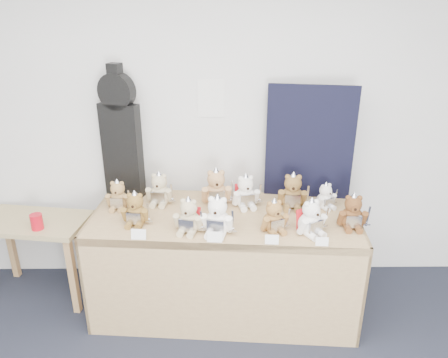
{
  "coord_description": "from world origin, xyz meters",
  "views": [
    {
      "loc": [
        0.2,
        -0.86,
        2.3
      ],
      "look_at": [
        0.23,
        1.89,
        1.14
      ],
      "focal_mm": 35.0,
      "sensor_mm": 36.0,
      "label": 1
    }
  ],
  "objects_px": {
    "red_cup": "(37,222)",
    "teddy_front_far_right": "(311,219)",
    "teddy_front_right": "(274,217)",
    "teddy_front_end": "(352,213)",
    "teddy_front_far_left": "(136,210)",
    "teddy_back_right": "(292,192)",
    "display_table": "(224,241)",
    "guitar_case": "(121,134)",
    "teddy_front_centre": "(217,217)",
    "teddy_back_centre_left": "(216,189)",
    "teddy_back_far_left": "(118,196)",
    "teddy_front_left": "(189,217)",
    "teddy_back_centre_right": "(246,193)",
    "side_table": "(35,234)",
    "teddy_back_end": "(326,197)",
    "teddy_back_left": "(160,190)"
  },
  "relations": [
    {
      "from": "red_cup",
      "to": "teddy_front_far_right",
      "type": "distance_m",
      "value": 2.01
    },
    {
      "from": "teddy_front_right",
      "to": "teddy_front_end",
      "type": "distance_m",
      "value": 0.55
    },
    {
      "from": "teddy_front_right",
      "to": "teddy_front_far_left",
      "type": "bearing_deg",
      "value": 153.69
    },
    {
      "from": "teddy_front_far_left",
      "to": "teddy_back_right",
      "type": "relative_size",
      "value": 0.89
    },
    {
      "from": "display_table",
      "to": "teddy_back_right",
      "type": "xyz_separation_m",
      "value": [
        0.52,
        0.2,
        0.29
      ]
    },
    {
      "from": "guitar_case",
      "to": "teddy_front_end",
      "type": "height_order",
      "value": "guitar_case"
    },
    {
      "from": "teddy_front_centre",
      "to": "teddy_back_centre_left",
      "type": "xyz_separation_m",
      "value": [
        -0.01,
        0.45,
        0.0
      ]
    },
    {
      "from": "teddy_back_far_left",
      "to": "teddy_front_far_right",
      "type": "bearing_deg",
      "value": -13.49
    },
    {
      "from": "teddy_back_centre_left",
      "to": "display_table",
      "type": "bearing_deg",
      "value": -83.47
    },
    {
      "from": "teddy_front_left",
      "to": "teddy_back_far_left",
      "type": "distance_m",
      "value": 0.66
    },
    {
      "from": "teddy_front_left",
      "to": "teddy_back_centre_right",
      "type": "xyz_separation_m",
      "value": [
        0.41,
        0.38,
        0.0
      ]
    },
    {
      "from": "teddy_back_far_left",
      "to": "teddy_back_right",
      "type": "bearing_deg",
      "value": 2.8
    },
    {
      "from": "side_table",
      "to": "teddy_back_end",
      "type": "xyz_separation_m",
      "value": [
        2.26,
        -0.06,
        0.34
      ]
    },
    {
      "from": "red_cup",
      "to": "teddy_back_left",
      "type": "height_order",
      "value": "teddy_back_left"
    },
    {
      "from": "guitar_case",
      "to": "teddy_back_left",
      "type": "xyz_separation_m",
      "value": [
        0.3,
        -0.18,
        -0.39
      ]
    },
    {
      "from": "display_table",
      "to": "teddy_back_end",
      "type": "xyz_separation_m",
      "value": [
        0.77,
        0.19,
        0.26
      ]
    },
    {
      "from": "teddy_front_right",
      "to": "teddy_back_centre_left",
      "type": "height_order",
      "value": "teddy_back_centre_left"
    },
    {
      "from": "side_table",
      "to": "teddy_back_left",
      "type": "height_order",
      "value": "teddy_back_left"
    },
    {
      "from": "guitar_case",
      "to": "side_table",
      "type": "bearing_deg",
      "value": -145.11
    },
    {
      "from": "side_table",
      "to": "teddy_front_right",
      "type": "xyz_separation_m",
      "value": [
        1.83,
        -0.41,
        0.36
      ]
    },
    {
      "from": "teddy_front_right",
      "to": "teddy_back_left",
      "type": "bearing_deg",
      "value": 132.58
    },
    {
      "from": "teddy_back_centre_left",
      "to": "teddy_back_far_left",
      "type": "distance_m",
      "value": 0.74
    },
    {
      "from": "teddy_front_centre",
      "to": "teddy_front_right",
      "type": "height_order",
      "value": "teddy_front_centre"
    },
    {
      "from": "teddy_front_left",
      "to": "teddy_front_far_right",
      "type": "xyz_separation_m",
      "value": [
        0.82,
        -0.04,
        0.0
      ]
    },
    {
      "from": "side_table",
      "to": "teddy_back_right",
      "type": "bearing_deg",
      "value": 6.84
    },
    {
      "from": "display_table",
      "to": "teddy_front_far_left",
      "type": "relative_size",
      "value": 7.5
    },
    {
      "from": "display_table",
      "to": "teddy_back_end",
      "type": "relative_size",
      "value": 9.12
    },
    {
      "from": "teddy_back_centre_left",
      "to": "teddy_back_centre_right",
      "type": "height_order",
      "value": "teddy_back_centre_left"
    },
    {
      "from": "red_cup",
      "to": "teddy_back_left",
      "type": "relative_size",
      "value": 0.42
    },
    {
      "from": "teddy_front_far_right",
      "to": "teddy_back_centre_left",
      "type": "distance_m",
      "value": 0.78
    },
    {
      "from": "teddy_front_far_right",
      "to": "teddy_back_centre_left",
      "type": "bearing_deg",
      "value": 116.94
    },
    {
      "from": "display_table",
      "to": "teddy_front_far_right",
      "type": "bearing_deg",
      "value": -14.42
    },
    {
      "from": "display_table",
      "to": "teddy_front_far_left",
      "type": "height_order",
      "value": "teddy_front_far_left"
    },
    {
      "from": "teddy_back_centre_right",
      "to": "teddy_back_right",
      "type": "height_order",
      "value": "teddy_back_right"
    },
    {
      "from": "teddy_front_centre",
      "to": "teddy_back_centre_right",
      "type": "height_order",
      "value": "teddy_front_centre"
    },
    {
      "from": "teddy_front_centre",
      "to": "teddy_back_centre_left",
      "type": "height_order",
      "value": "teddy_back_centre_left"
    },
    {
      "from": "teddy_back_right",
      "to": "teddy_front_right",
      "type": "bearing_deg",
      "value": -110.66
    },
    {
      "from": "teddy_front_far_right",
      "to": "teddy_back_left",
      "type": "height_order",
      "value": "same"
    },
    {
      "from": "teddy_front_far_right",
      "to": "teddy_back_left",
      "type": "distance_m",
      "value": 1.17
    },
    {
      "from": "display_table",
      "to": "red_cup",
      "type": "bearing_deg",
      "value": 179.78
    },
    {
      "from": "teddy_front_end",
      "to": "teddy_front_far_right",
      "type": "bearing_deg",
      "value": -161.55
    },
    {
      "from": "teddy_back_centre_left",
      "to": "teddy_back_right",
      "type": "bearing_deg",
      "value": -11.34
    },
    {
      "from": "teddy_front_far_right",
      "to": "teddy_back_right",
      "type": "relative_size",
      "value": 0.93
    },
    {
      "from": "guitar_case",
      "to": "teddy_front_far_right",
      "type": "distance_m",
      "value": 1.56
    },
    {
      "from": "teddy_back_left",
      "to": "teddy_back_centre_right",
      "type": "xyz_separation_m",
      "value": [
        0.66,
        -0.05,
        0.0
      ]
    },
    {
      "from": "teddy_front_end",
      "to": "teddy_back_end",
      "type": "distance_m",
      "value": 0.33
    },
    {
      "from": "teddy_back_far_left",
      "to": "teddy_front_right",
      "type": "bearing_deg",
      "value": -14.97
    },
    {
      "from": "teddy_back_left",
      "to": "teddy_back_far_left",
      "type": "relative_size",
      "value": 1.13
    },
    {
      "from": "teddy_front_left",
      "to": "teddy_front_centre",
      "type": "xyz_separation_m",
      "value": [
        0.19,
        -0.03,
        0.01
      ]
    },
    {
      "from": "teddy_back_centre_left",
      "to": "teddy_back_right",
      "type": "xyz_separation_m",
      "value": [
        0.57,
        -0.06,
        -0.01
      ]
    }
  ]
}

